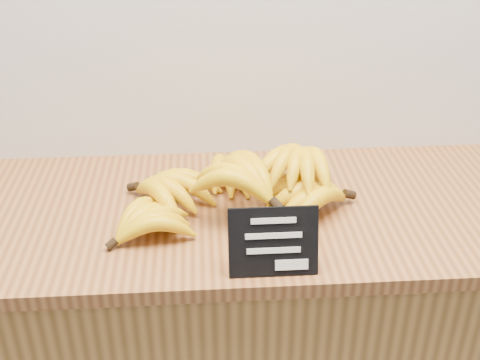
# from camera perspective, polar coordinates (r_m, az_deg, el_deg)

# --- Properties ---
(counter_top) EXTENTS (1.37, 0.54, 0.03)m
(counter_top) POSITION_cam_1_polar(r_m,az_deg,el_deg) (1.28, -0.15, -2.98)
(counter_top) COLOR #935B2D
(counter_top) RESTS_ON counter
(chalkboard_sign) EXTENTS (0.16, 0.04, 0.12)m
(chalkboard_sign) POSITION_cam_1_polar(r_m,az_deg,el_deg) (1.06, 3.19, -5.90)
(chalkboard_sign) COLOR black
(chalkboard_sign) RESTS_ON counter_top
(banana_pile) EXTENTS (0.52, 0.36, 0.13)m
(banana_pile) POSITION_cam_1_polar(r_m,az_deg,el_deg) (1.24, 0.11, -0.64)
(banana_pile) COLOR #E6BB09
(banana_pile) RESTS_ON counter_top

